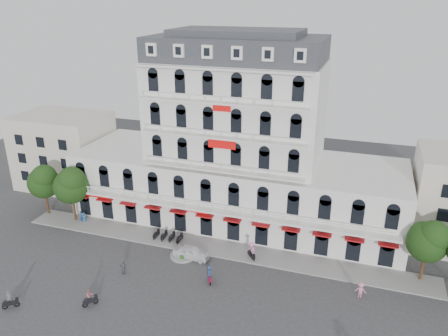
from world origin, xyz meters
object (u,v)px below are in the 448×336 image
Objects in this scene: rider_southwest at (90,298)px; rider_center at (251,250)px; parked_car at (191,252)px; rider_west at (10,301)px; rider_east at (209,274)px.

rider_southwest is 18.95m from rider_center.
rider_west is at bearing 137.45° from parked_car.
rider_southwest is at bearing 152.08° from parked_car.
rider_east is (3.72, -3.80, 0.24)m from parked_car.
rider_east reaches higher than rider_west.
rider_center reaches higher than rider_west.
rider_west is at bearing 149.29° from rider_southwest.
parked_car is 2.21× the size of rider_east.
rider_southwest is at bearing 100.10° from rider_east.
parked_car is 2.35× the size of rider_southwest.
rider_east is at bearing -15.42° from rider_southwest.
rider_east is at bearing -133.79° from parked_car.
rider_center reaches higher than rider_east.
rider_center is (6.93, 2.02, 0.45)m from parked_car.
rider_southwest is at bearing -18.27° from rider_west.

